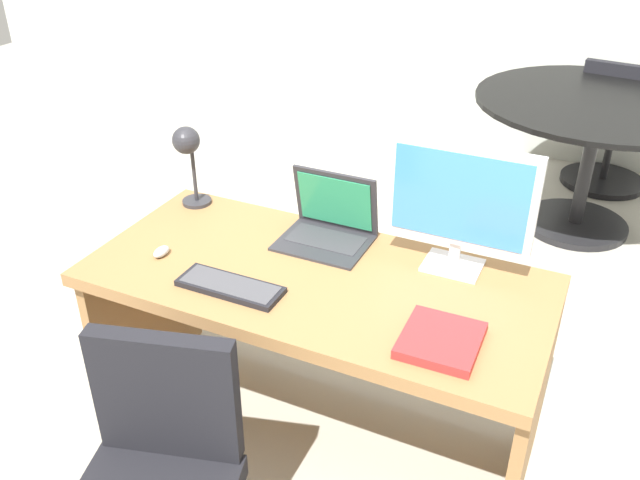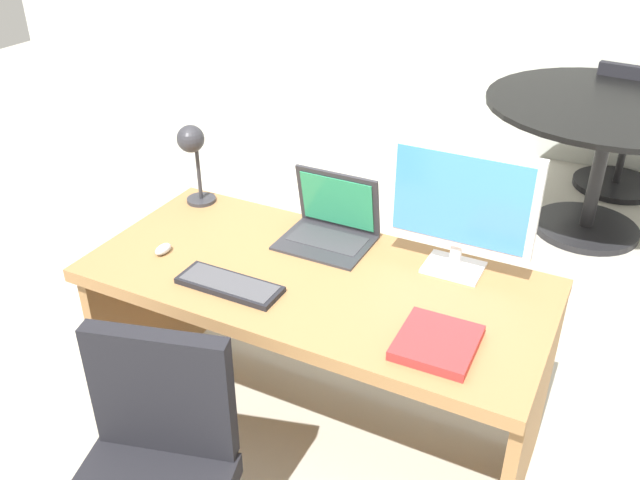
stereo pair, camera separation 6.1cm
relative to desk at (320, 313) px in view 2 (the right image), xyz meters
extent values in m
plane|color=#B7B2A3|center=(0.00, 1.46, -0.54)|extent=(12.00, 12.00, 0.00)
cube|color=#9E7042|center=(0.00, -0.04, 0.17)|extent=(1.61, 0.75, 0.05)
cube|color=#9E7042|center=(-0.79, -0.04, -0.20)|extent=(0.04, 0.66, 0.69)
cube|color=#9E7042|center=(0.79, -0.04, -0.20)|extent=(0.04, 0.66, 0.69)
cube|color=#9E7042|center=(0.00, 0.24, -0.17)|extent=(1.42, 0.02, 0.48)
cube|color=silver|center=(0.42, 0.21, 0.20)|extent=(0.20, 0.16, 0.01)
cube|color=silver|center=(0.42, 0.22, 0.25)|extent=(0.04, 0.02, 0.09)
cube|color=silver|center=(0.42, 0.21, 0.47)|extent=(0.51, 0.04, 0.36)
cube|color=#3F8CEA|center=(0.42, 0.19, 0.47)|extent=(0.46, 0.00, 0.31)
cube|color=#2D2D33|center=(-0.06, 0.16, 0.20)|extent=(0.33, 0.26, 0.01)
cube|color=#38383D|center=(-0.06, 0.18, 0.20)|extent=(0.28, 0.15, 0.00)
cube|color=#2D2D33|center=(-0.06, 0.27, 0.33)|extent=(0.33, 0.06, 0.25)
cube|color=#2D9966|center=(-0.06, 0.26, 0.33)|extent=(0.29, 0.04, 0.21)
cube|color=black|center=(-0.22, -0.24, 0.20)|extent=(0.36, 0.13, 0.02)
cube|color=#47474C|center=(-0.22, -0.24, 0.21)|extent=(0.33, 0.11, 0.00)
ellipsoid|color=#B7BABF|center=(-0.56, -0.16, 0.21)|extent=(0.04, 0.08, 0.03)
cylinder|color=#2D2D33|center=(-0.68, 0.24, 0.20)|extent=(0.12, 0.12, 0.01)
cylinder|color=#2D2D33|center=(-0.68, 0.24, 0.33)|extent=(0.02, 0.02, 0.23)
sphere|color=#2D2D33|center=(-0.68, 0.21, 0.48)|extent=(0.11, 0.11, 0.11)
cube|color=red|center=(0.50, -0.23, 0.21)|extent=(0.23, 0.25, 0.03)
cube|color=black|center=(-0.19, -0.67, 0.09)|extent=(0.44, 0.17, 0.43)
cylinder|color=black|center=(0.72, 2.15, -0.52)|extent=(0.62, 0.62, 0.04)
cylinder|color=black|center=(0.72, 2.15, -0.13)|extent=(0.08, 0.08, 0.74)
cylinder|color=black|center=(0.72, 2.15, 0.25)|extent=(1.38, 1.38, 0.03)
cylinder|color=black|center=(0.81, 2.88, -0.52)|extent=(0.56, 0.56, 0.04)
cylinder|color=black|center=(0.81, 2.88, -0.33)|extent=(0.05, 0.05, 0.36)
cube|color=black|center=(0.81, 2.88, -0.11)|extent=(0.51, 0.51, 0.08)
cube|color=black|center=(0.78, 2.66, 0.14)|extent=(0.44, 0.11, 0.41)
camera|label=1|loc=(0.85, -1.81, 1.47)|focal=37.87mm
camera|label=2|loc=(0.91, -1.78, 1.47)|focal=37.87mm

